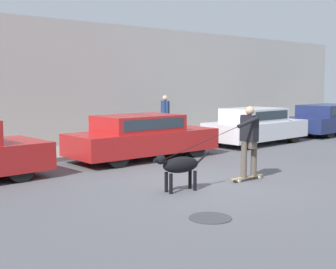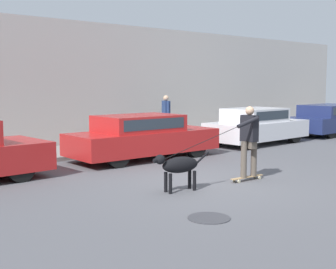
# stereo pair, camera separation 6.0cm
# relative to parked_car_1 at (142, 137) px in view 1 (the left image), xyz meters

# --- Properties ---
(ground_plane) EXTENTS (36.00, 36.00, 0.00)m
(ground_plane) POSITION_rel_parked_car_1_xyz_m (-0.86, -3.40, -0.62)
(ground_plane) COLOR #545459
(back_wall) EXTENTS (32.00, 0.30, 4.19)m
(back_wall) POSITION_rel_parked_car_1_xyz_m (-0.86, 3.56, 1.47)
(back_wall) COLOR #B2ADA8
(back_wall) RESTS_ON ground_plane
(sidewalk_curb) EXTENTS (30.00, 2.27, 0.12)m
(sidewalk_curb) POSITION_rel_parked_car_1_xyz_m (-0.86, 2.25, -0.56)
(sidewalk_curb) COLOR gray
(sidewalk_curb) RESTS_ON ground_plane
(parked_car_1) EXTENTS (4.39, 1.75, 1.25)m
(parked_car_1) POSITION_rel_parked_car_1_xyz_m (0.00, 0.00, 0.00)
(parked_car_1) COLOR black
(parked_car_1) RESTS_ON ground_plane
(parked_car_2) EXTENTS (4.08, 1.80, 1.27)m
(parked_car_2) POSITION_rel_parked_car_1_xyz_m (5.05, -0.00, 0.00)
(parked_car_2) COLOR black
(parked_car_2) RESTS_ON ground_plane
(parked_car_3) EXTENTS (4.54, 1.89, 1.25)m
(parked_car_3) POSITION_rel_parked_car_1_xyz_m (9.88, -0.00, 0.01)
(parked_car_3) COLOR black
(parked_car_3) RESTS_ON ground_plane
(dog) EXTENTS (1.28, 0.45, 0.77)m
(dog) POSITION_rel_parked_car_1_xyz_m (-1.89, -3.65, -0.10)
(dog) COLOR black
(dog) RESTS_ON ground_plane
(skateboarder) EXTENTS (2.73, 0.55, 1.64)m
(skateboarder) POSITION_rel_parked_car_1_xyz_m (-0.01, -3.85, 0.31)
(skateboarder) COLOR beige
(skateboarder) RESTS_ON ground_plane
(pedestrian_with_bag) EXTENTS (0.34, 0.63, 1.60)m
(pedestrian_with_bag) POSITION_rel_parked_car_1_xyz_m (2.66, 2.14, 0.38)
(pedestrian_with_bag) COLOR brown
(pedestrian_with_bag) RESTS_ON sidewalk_curb
(manhole_cover) EXTENTS (0.68, 0.68, 0.01)m
(manhole_cover) POSITION_rel_parked_car_1_xyz_m (-2.76, -5.35, -0.62)
(manhole_cover) COLOR #38383D
(manhole_cover) RESTS_ON ground_plane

